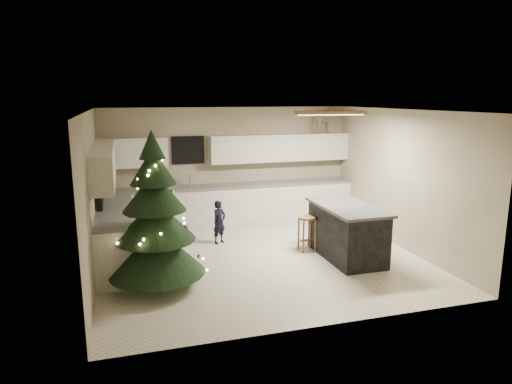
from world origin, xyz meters
TOP-DOWN VIEW (x-y plane):
  - ground_plane at (0.00, 0.00)m, footprint 5.50×5.50m
  - room_shell at (0.02, 0.00)m, footprint 5.52×5.02m
  - cabinetry at (-0.91, 1.65)m, footprint 5.50×3.20m
  - island at (1.48, -0.32)m, footprint 0.90×1.70m
  - bar_stool at (0.96, 0.23)m, footprint 0.34×0.34m
  - christmas_tree at (-1.85, -0.66)m, footprint 1.48×1.43m
  - toddler at (-0.52, 1.12)m, footprint 0.37×0.33m
  - rocking_horse at (2.22, 2.33)m, footprint 0.70×0.53m

SIDE VIEW (x-z plane):
  - ground_plane at x=0.00m, z-range 0.00..0.00m
  - toddler at x=-0.52m, z-range 0.00..0.85m
  - island at x=1.48m, z-range 0.00..0.95m
  - bar_stool at x=0.96m, z-range 0.16..0.82m
  - cabinetry at x=-0.91m, z-range -0.24..1.76m
  - christmas_tree at x=-1.85m, z-range -0.21..2.16m
  - room_shell at x=0.02m, z-range 0.44..3.05m
  - rocking_horse at x=2.22m, z-range 2.01..2.57m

